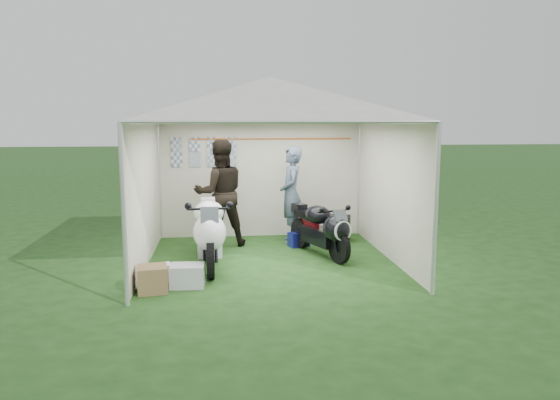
# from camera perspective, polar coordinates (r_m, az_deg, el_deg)

# --- Properties ---
(ground) EXTENTS (80.00, 80.00, 0.00)m
(ground) POSITION_cam_1_polar(r_m,az_deg,el_deg) (9.13, -1.00, -6.36)
(ground) COLOR #1A3E13
(ground) RESTS_ON ground
(canopy_tent) EXTENTS (5.66, 5.66, 3.00)m
(canopy_tent) POSITION_cam_1_polar(r_m,az_deg,el_deg) (8.86, -1.07, 10.01)
(canopy_tent) COLOR silver
(canopy_tent) RESTS_ON ground
(motorcycle_white) EXTENTS (0.53, 2.19, 1.07)m
(motorcycle_white) POSITION_cam_1_polar(r_m,az_deg,el_deg) (8.68, -7.41, -3.15)
(motorcycle_white) COLOR black
(motorcycle_white) RESTS_ON ground
(motorcycle_black) EXTENTS (0.87, 1.73, 0.89)m
(motorcycle_black) POSITION_cam_1_polar(r_m,az_deg,el_deg) (9.33, 4.43, -2.92)
(motorcycle_black) COLOR black
(motorcycle_black) RESTS_ON ground
(paddock_stand) EXTENTS (0.41, 0.34, 0.27)m
(paddock_stand) POSITION_cam_1_polar(r_m,az_deg,el_deg) (10.10, 1.96, -4.13)
(paddock_stand) COLOR #2328BC
(paddock_stand) RESTS_ON ground
(person_dark_jacket) EXTENTS (1.08, 0.91, 1.97)m
(person_dark_jacket) POSITION_cam_1_polar(r_m,az_deg,el_deg) (10.09, -6.30, 0.72)
(person_dark_jacket) COLOR black
(person_dark_jacket) RESTS_ON ground
(person_blue_jacket) EXTENTS (0.46, 0.68, 1.82)m
(person_blue_jacket) POSITION_cam_1_polar(r_m,az_deg,el_deg) (10.35, 1.18, 0.56)
(person_blue_jacket) COLOR slate
(person_blue_jacket) RESTS_ON ground
(equipment_box) EXTENTS (0.59, 0.52, 0.49)m
(equipment_box) POSITION_cam_1_polar(r_m,az_deg,el_deg) (10.60, 5.96, -2.96)
(equipment_box) COLOR black
(equipment_box) RESTS_ON ground
(crate_0) EXTENTS (0.49, 0.39, 0.31)m
(crate_0) POSITION_cam_1_polar(r_m,az_deg,el_deg) (7.84, -9.66, -7.80)
(crate_0) COLOR #B2B8BC
(crate_0) RESTS_ON ground
(crate_1) EXTENTS (0.46, 0.46, 0.36)m
(crate_1) POSITION_cam_1_polar(r_m,az_deg,el_deg) (7.69, -13.20, -8.04)
(crate_1) COLOR brown
(crate_1) RESTS_ON ground
(crate_2) EXTENTS (0.39, 0.35, 0.24)m
(crate_2) POSITION_cam_1_polar(r_m,az_deg,el_deg) (8.19, -12.42, -7.42)
(crate_2) COLOR silver
(crate_2) RESTS_ON ground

